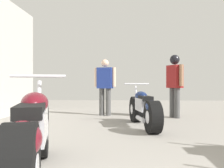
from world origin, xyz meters
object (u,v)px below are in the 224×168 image
at_px(motorcycle_maroon_cruiser, 32,136).
at_px(mechanic_with_helmet, 175,80).
at_px(mechanic_in_blue, 105,84).
at_px(motorcycle_black_naked, 144,109).

height_order(motorcycle_maroon_cruiser, mechanic_with_helmet, mechanic_with_helmet).
height_order(mechanic_in_blue, mechanic_with_helmet, mechanic_with_helmet).
relative_size(motorcycle_maroon_cruiser, mechanic_in_blue, 1.35).
xyz_separation_m(mechanic_in_blue, mechanic_with_helmet, (1.88, -0.34, 0.10)).
relative_size(mechanic_in_blue, mechanic_with_helmet, 0.95).
bearing_deg(mechanic_in_blue, mechanic_with_helmet, -10.32).
distance_m(motorcycle_maroon_cruiser, motorcycle_black_naked, 3.15).
height_order(motorcycle_black_naked, mechanic_with_helmet, mechanic_with_helmet).
bearing_deg(mechanic_in_blue, motorcycle_maroon_cruiser, -93.31).
bearing_deg(motorcycle_black_naked, mechanic_in_blue, 117.74).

